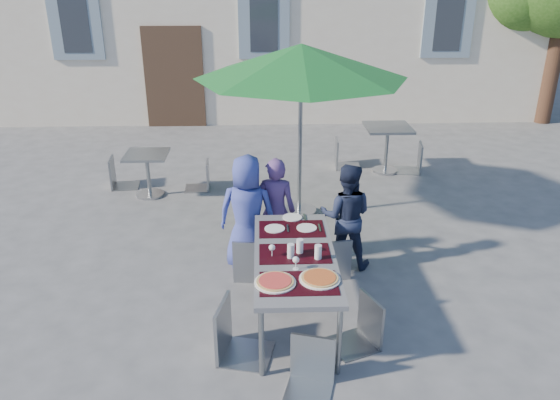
{
  "coord_description": "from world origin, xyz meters",
  "views": [
    {
      "loc": [
        -0.1,
        -4.76,
        3.37
      ],
      "look_at": [
        0.11,
        0.88,
        0.95
      ],
      "focal_mm": 35.0,
      "sensor_mm": 36.0,
      "label": 1
    }
  ],
  "objects_px": {
    "bg_chair_r_0": "(201,159)",
    "cafe_table_1": "(387,139)",
    "chair_3": "(233,299)",
    "child_2": "(346,216)",
    "patio_umbrella": "(301,62)",
    "bg_chair_l_0": "(116,155)",
    "pizza_near_left": "(275,282)",
    "chair_5": "(311,338)",
    "chair_4": "(364,296)",
    "pizza_near_right": "(320,278)",
    "bg_chair_l_1": "(343,136)",
    "chair_0": "(253,233)",
    "child_1": "(275,211)",
    "child_0": "(247,213)",
    "chair_1": "(304,226)",
    "bg_chair_r_1": "(416,140)",
    "cafe_table_0": "(148,168)",
    "dining_table": "(295,259)",
    "chair_2": "(332,233)"
  },
  "relations": [
    {
      "from": "bg_chair_l_0",
      "to": "pizza_near_left",
      "type": "bearing_deg",
      "value": -60.26
    },
    {
      "from": "pizza_near_left",
      "to": "chair_1",
      "type": "xyz_separation_m",
      "value": [
        0.37,
        1.47,
        -0.17
      ]
    },
    {
      "from": "chair_1",
      "to": "chair_4",
      "type": "bearing_deg",
      "value": -71.3
    },
    {
      "from": "chair_3",
      "to": "cafe_table_1",
      "type": "bearing_deg",
      "value": 63.16
    },
    {
      "from": "cafe_table_0",
      "to": "bg_chair_l_0",
      "type": "distance_m",
      "value": 0.7
    },
    {
      "from": "pizza_near_right",
      "to": "pizza_near_left",
      "type": "bearing_deg",
      "value": -173.7
    },
    {
      "from": "child_0",
      "to": "child_2",
      "type": "xyz_separation_m",
      "value": [
        1.17,
        -0.01,
        -0.05
      ]
    },
    {
      "from": "cafe_table_1",
      "to": "child_0",
      "type": "bearing_deg",
      "value": -126.4
    },
    {
      "from": "bg_chair_r_0",
      "to": "bg_chair_l_1",
      "type": "distance_m",
      "value": 2.62
    },
    {
      "from": "patio_umbrella",
      "to": "bg_chair_r_0",
      "type": "xyz_separation_m",
      "value": [
        -1.51,
        1.11,
        -1.7
      ]
    },
    {
      "from": "child_2",
      "to": "bg_chair_l_0",
      "type": "bearing_deg",
      "value": -26.82
    },
    {
      "from": "child_1",
      "to": "bg_chair_l_1",
      "type": "relative_size",
      "value": 1.33
    },
    {
      "from": "dining_table",
      "to": "chair_5",
      "type": "bearing_deg",
      "value": -85.65
    },
    {
      "from": "chair_5",
      "to": "chair_1",
      "type": "bearing_deg",
      "value": 87.62
    },
    {
      "from": "child_1",
      "to": "chair_5",
      "type": "relative_size",
      "value": 1.51
    },
    {
      "from": "dining_table",
      "to": "pizza_near_left",
      "type": "bearing_deg",
      "value": -111.17
    },
    {
      "from": "chair_1",
      "to": "chair_2",
      "type": "bearing_deg",
      "value": -22.11
    },
    {
      "from": "pizza_near_right",
      "to": "child_0",
      "type": "distance_m",
      "value": 1.74
    },
    {
      "from": "bg_chair_l_1",
      "to": "bg_chair_l_0",
      "type": "bearing_deg",
      "value": -167.78
    },
    {
      "from": "patio_umbrella",
      "to": "bg_chair_l_0",
      "type": "xyz_separation_m",
      "value": [
        -2.9,
        1.25,
        -1.66
      ]
    },
    {
      "from": "chair_1",
      "to": "chair_5",
      "type": "bearing_deg",
      "value": -92.38
    },
    {
      "from": "child_0",
      "to": "chair_3",
      "type": "bearing_deg",
      "value": 95.62
    },
    {
      "from": "chair_4",
      "to": "bg_chair_r_1",
      "type": "bearing_deg",
      "value": 69.72
    },
    {
      "from": "chair_5",
      "to": "bg_chair_l_0",
      "type": "bearing_deg",
      "value": 119.81
    },
    {
      "from": "child_0",
      "to": "cafe_table_1",
      "type": "distance_m",
      "value": 4.0
    },
    {
      "from": "child_1",
      "to": "patio_umbrella",
      "type": "bearing_deg",
      "value": -98.21
    },
    {
      "from": "chair_5",
      "to": "chair_4",
      "type": "bearing_deg",
      "value": 47.14
    },
    {
      "from": "pizza_near_left",
      "to": "cafe_table_1",
      "type": "distance_m",
      "value": 5.29
    },
    {
      "from": "child_0",
      "to": "chair_0",
      "type": "bearing_deg",
      "value": 110.68
    },
    {
      "from": "chair_1",
      "to": "bg_chair_l_0",
      "type": "xyz_separation_m",
      "value": [
        -2.83,
        2.84,
        -0.05
      ]
    },
    {
      "from": "bg_chair_r_0",
      "to": "cafe_table_1",
      "type": "relative_size",
      "value": 1.07
    },
    {
      "from": "chair_0",
      "to": "child_2",
      "type": "bearing_deg",
      "value": 14.85
    },
    {
      "from": "patio_umbrella",
      "to": "chair_5",
      "type": "bearing_deg",
      "value": -92.34
    },
    {
      "from": "chair_1",
      "to": "cafe_table_0",
      "type": "relative_size",
      "value": 1.45
    },
    {
      "from": "chair_1",
      "to": "child_1",
      "type": "bearing_deg",
      "value": 137.69
    },
    {
      "from": "chair_3",
      "to": "child_2",
      "type": "bearing_deg",
      "value": 52.53
    },
    {
      "from": "dining_table",
      "to": "child_1",
      "type": "bearing_deg",
      "value": 97.4
    },
    {
      "from": "pizza_near_right",
      "to": "bg_chair_l_1",
      "type": "height_order",
      "value": "bg_chair_l_1"
    },
    {
      "from": "chair_2",
      "to": "chair_5",
      "type": "xyz_separation_m",
      "value": [
        -0.4,
        -1.83,
        -0.06
      ]
    },
    {
      "from": "chair_4",
      "to": "patio_umbrella",
      "type": "bearing_deg",
      "value": 97.68
    },
    {
      "from": "bg_chair_r_1",
      "to": "chair_4",
      "type": "bearing_deg",
      "value": -110.28
    },
    {
      "from": "child_1",
      "to": "cafe_table_0",
      "type": "bearing_deg",
      "value": -39.83
    },
    {
      "from": "chair_5",
      "to": "cafe_table_1",
      "type": "height_order",
      "value": "chair_5"
    },
    {
      "from": "chair_5",
      "to": "bg_chair_r_0",
      "type": "bearing_deg",
      "value": 106.35
    },
    {
      "from": "pizza_near_left",
      "to": "chair_5",
      "type": "height_order",
      "value": "chair_5"
    },
    {
      "from": "chair_2",
      "to": "chair_4",
      "type": "distance_m",
      "value": 1.25
    },
    {
      "from": "chair_4",
      "to": "patio_umbrella",
      "type": "xyz_separation_m",
      "value": [
        -0.4,
        2.97,
        1.68
      ]
    },
    {
      "from": "pizza_near_left",
      "to": "chair_4",
      "type": "distance_m",
      "value": 0.87
    },
    {
      "from": "child_2",
      "to": "chair_0",
      "type": "bearing_deg",
      "value": 26.77
    },
    {
      "from": "child_1",
      "to": "patio_umbrella",
      "type": "height_order",
      "value": "patio_umbrella"
    }
  ]
}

